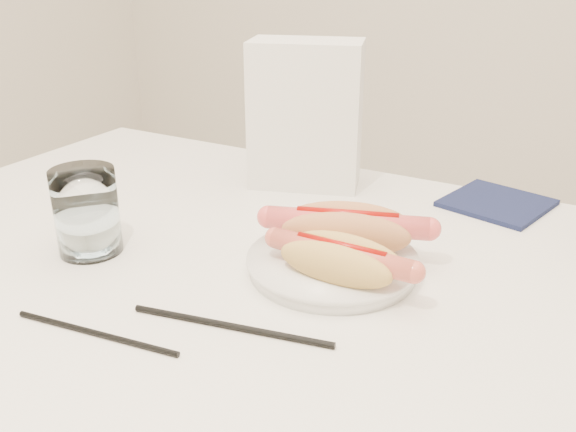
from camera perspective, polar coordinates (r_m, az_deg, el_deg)
The scene contains 9 objects.
table at distance 0.79m, azimuth -2.19°, elevation -8.57°, with size 1.20×0.80×0.75m.
plate at distance 0.75m, azimuth 4.08°, elevation -4.53°, with size 0.20×0.20×0.02m, color white.
hotdog_left at distance 0.77m, azimuth 5.40°, elevation -1.19°, with size 0.20×0.12×0.05m.
hotdog_right at distance 0.70m, azimuth 4.83°, elevation -4.00°, with size 0.17×0.07×0.05m.
water_glass at distance 0.82m, azimuth -17.94°, elevation 0.40°, with size 0.08×0.08×0.11m, color white.
chopstick_near at distance 0.67m, azimuth -17.16°, elevation -10.18°, with size 0.01×0.01×0.19m, color black.
chopstick_far at distance 0.65m, azimuth -5.24°, elevation -9.98°, with size 0.01×0.01×0.22m, color black.
napkin_box at distance 1.00m, azimuth 1.63°, elevation 9.23°, with size 0.17×0.10×0.23m, color white.
navy_napkin at distance 0.99m, azimuth 18.55°, elevation 1.13°, with size 0.14×0.14×0.01m, color #12193A.
Camera 1 is at (0.35, -0.57, 1.11)m, focal length 38.90 mm.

